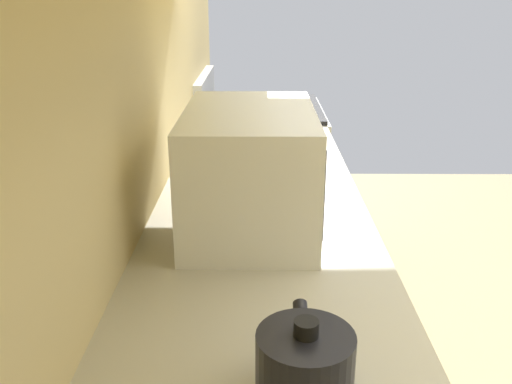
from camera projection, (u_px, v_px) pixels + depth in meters
The scene contains 5 objects.
wall_back at pixel (109, 70), 1.31m from camera, with size 4.02×0.12×2.59m, color #E1C47F.
oven_range at pixel (262, 190), 2.97m from camera, with size 0.71×0.63×1.07m.
microwave at pixel (251, 169), 1.41m from camera, with size 0.52×0.33×0.30m.
bowl at pixel (277, 138), 2.18m from camera, with size 0.13×0.13×0.05m.
kettle at pixel (305, 369), 0.81m from camera, with size 0.20×0.15×0.14m.
Camera 1 is at (-1.33, 1.11, 1.48)m, focal length 38.83 mm.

